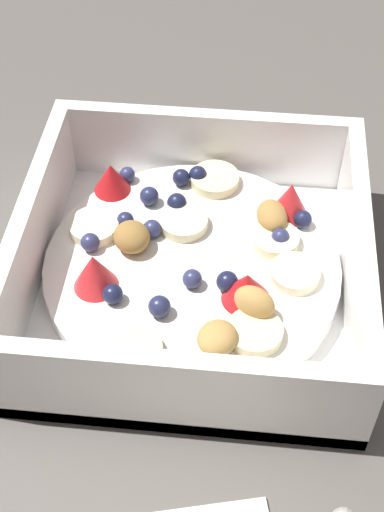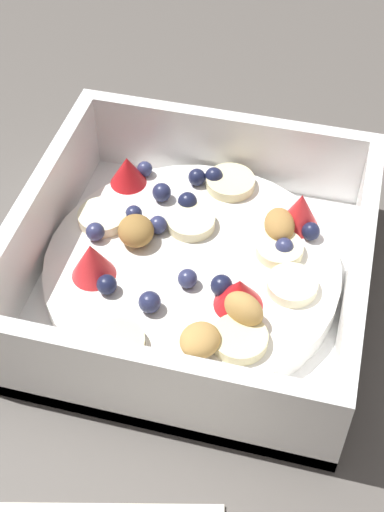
% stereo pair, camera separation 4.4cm
% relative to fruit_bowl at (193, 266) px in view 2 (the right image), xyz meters
% --- Properties ---
extents(ground_plane, '(2.40, 2.40, 0.00)m').
position_rel_fruit_bowl_xyz_m(ground_plane, '(-0.01, 0.01, -0.02)').
color(ground_plane, '#56514C').
extents(fruit_bowl, '(0.20, 0.20, 0.06)m').
position_rel_fruit_bowl_xyz_m(fruit_bowl, '(0.00, 0.00, 0.00)').
color(fruit_bowl, white).
rests_on(fruit_bowl, ground).
extents(spoon, '(0.04, 0.17, 0.01)m').
position_rel_fruit_bowl_xyz_m(spoon, '(0.16, -0.00, -0.02)').
color(spoon, silver).
rests_on(spoon, ground).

